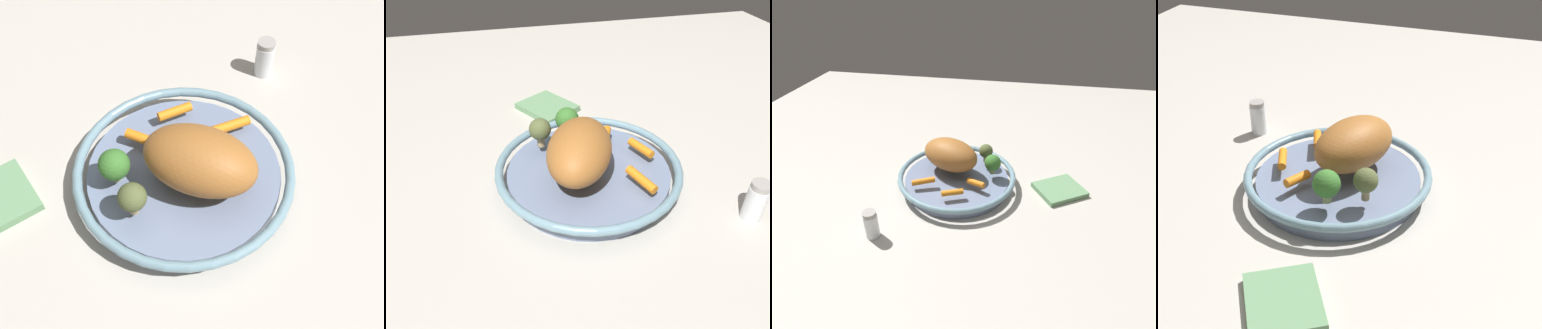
# 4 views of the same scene
# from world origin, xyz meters

# --- Properties ---
(ground_plane) EXTENTS (1.90, 1.90, 0.00)m
(ground_plane) POSITION_xyz_m (0.00, 0.00, 0.00)
(ground_plane) COLOR #B7B2A8
(serving_bowl) EXTENTS (0.33, 0.33, 0.04)m
(serving_bowl) POSITION_xyz_m (0.00, 0.00, 0.02)
(serving_bowl) COLOR slate
(serving_bowl) RESTS_ON ground_plane
(roast_chicken_piece) EXTENTS (0.19, 0.16, 0.09)m
(roast_chicken_piece) POSITION_xyz_m (-0.02, 0.02, 0.09)
(roast_chicken_piece) COLOR #A0612B
(roast_chicken_piece) RESTS_ON serving_bowl
(baby_carrot_center) EXTENTS (0.05, 0.03, 0.02)m
(baby_carrot_center) POSITION_xyz_m (0.06, -0.05, 0.05)
(baby_carrot_center) COLOR orange
(baby_carrot_center) RESTS_ON serving_bowl
(baby_carrot_near_rim) EXTENTS (0.06, 0.03, 0.01)m
(baby_carrot_near_rim) POSITION_xyz_m (0.01, -0.10, 0.05)
(baby_carrot_near_rim) COLOR orange
(baby_carrot_near_rim) RESTS_ON serving_bowl
(baby_carrot_left) EXTENTS (0.06, 0.04, 0.02)m
(baby_carrot_left) POSITION_xyz_m (-0.08, -0.07, 0.05)
(baby_carrot_left) COLOR orange
(baby_carrot_left) RESTS_ON serving_bowl
(broccoli_floret_small) EXTENTS (0.05, 0.05, 0.06)m
(broccoli_floret_small) POSITION_xyz_m (0.10, 0.02, 0.08)
(broccoli_floret_small) COLOR #9AA666
(broccoli_floret_small) RESTS_ON serving_bowl
(broccoli_floret_mid) EXTENTS (0.04, 0.04, 0.06)m
(broccoli_floret_mid) POSITION_xyz_m (0.07, 0.07, 0.08)
(broccoli_floret_mid) COLOR tan
(broccoli_floret_mid) RESTS_ON serving_bowl
(salt_shaker) EXTENTS (0.03, 0.03, 0.07)m
(salt_shaker) POSITION_xyz_m (-0.15, -0.23, 0.04)
(salt_shaker) COLOR silver
(salt_shaker) RESTS_ON ground_plane
(dish_towel) EXTENTS (0.16, 0.15, 0.01)m
(dish_towel) POSITION_xyz_m (0.29, 0.02, 0.01)
(dish_towel) COLOR #669366
(dish_towel) RESTS_ON ground_plane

